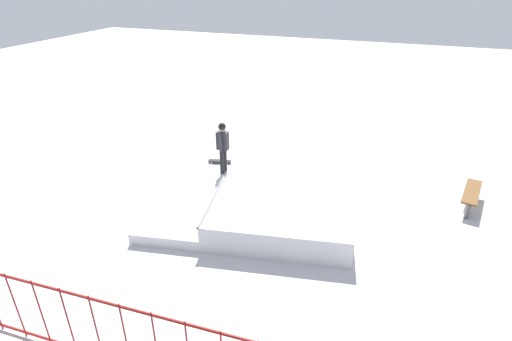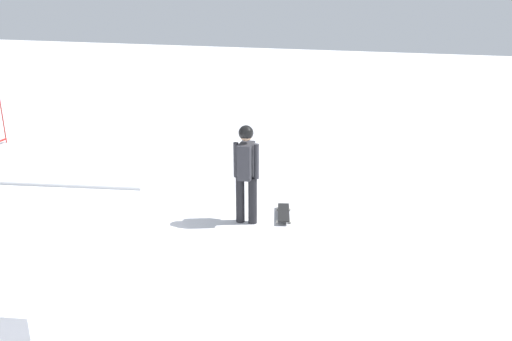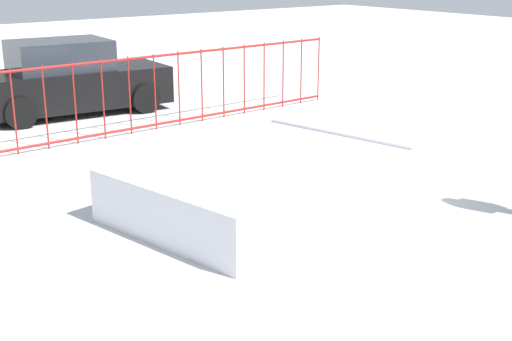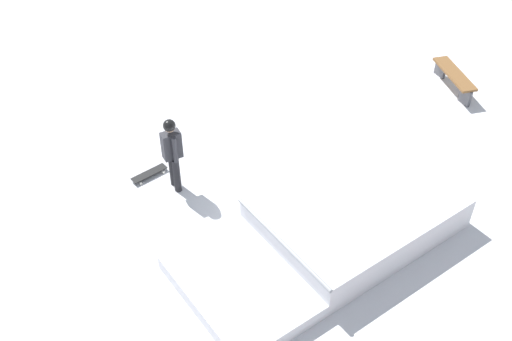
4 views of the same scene
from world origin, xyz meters
The scene contains 4 objects.
ground_plane centered at (0.00, 0.00, 0.00)m, with size 60.00×60.00×0.00m, color silver.
skate_ramp centered at (0.74, 1.29, 0.32)m, with size 5.79×3.55×0.74m.
skater centered at (3.03, -1.33, 1.01)m, with size 0.39×0.44×1.73m.
skateboard centered at (3.44, -1.89, 0.08)m, with size 0.82×0.41×0.09m.
Camera 2 is at (-4.90, -3.92, 3.84)m, focal length 37.01 mm.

